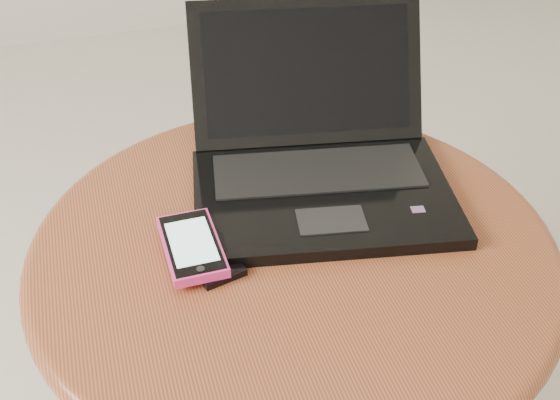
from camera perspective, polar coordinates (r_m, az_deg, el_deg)
name	(u,v)px	position (r m, az deg, el deg)	size (l,w,h in m)	color
table	(293,302)	(0.98, 1.02, -8.28)	(0.68, 0.68, 0.54)	#632C15
laptop	(318,159)	(0.98, 3.11, 3.37)	(0.40, 0.40, 0.21)	black
phone_black	(208,255)	(0.87, -5.83, -4.47)	(0.08, 0.11, 0.01)	black
phone_pink	(192,246)	(0.87, -7.14, -3.71)	(0.07, 0.12, 0.02)	#F53490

